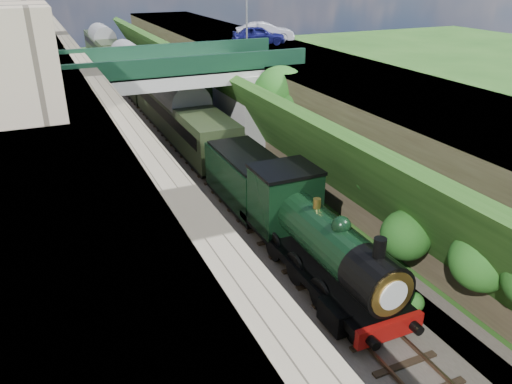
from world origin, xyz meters
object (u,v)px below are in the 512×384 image
at_px(tree, 281,96).
at_px(lamppost, 247,3).
at_px(road_bridge, 186,97).
at_px(car_silver, 265,32).
at_px(car_blue, 259,35).
at_px(locomotive, 317,240).
at_px(tender, 247,182).

distance_m(tree, lamppost, 11.29).
bearing_deg(lamppost, tree, -101.03).
bearing_deg(road_bridge, car_silver, 38.60).
xyz_separation_m(car_blue, locomotive, (-8.11, -23.78, -5.11)).
bearing_deg(tender, car_silver, 62.37).
height_order(car_blue, tender, car_blue).
bearing_deg(car_blue, lamppost, 141.86).
relative_size(tree, locomotive, 0.65).
xyz_separation_m(lamppost, tender, (-6.66, -15.42, -7.95)).
relative_size(tree, tender, 1.10).
xyz_separation_m(car_silver, locomotive, (-9.23, -24.99, -5.17)).
distance_m(car_blue, locomotive, 25.64).
relative_size(tree, car_silver, 1.33).
height_order(road_bridge, locomotive, road_bridge).
xyz_separation_m(lamppost, locomotive, (-6.66, -22.78, -7.67)).
bearing_deg(car_silver, lamppost, 148.78).
height_order(locomotive, tender, locomotive).
bearing_deg(car_silver, car_blue, 155.42).
bearing_deg(locomotive, tender, 90.00).
bearing_deg(car_blue, tree, -179.85).
bearing_deg(car_silver, tree, 177.73).
height_order(car_silver, tender, car_silver).
relative_size(car_silver, locomotive, 0.48).
distance_m(road_bridge, tender, 10.36).
height_order(road_bridge, lamppost, lamppost).
xyz_separation_m(tree, locomotive, (-4.71, -12.81, -2.75)).
bearing_deg(car_silver, tender, 170.43).
height_order(road_bridge, car_blue, car_blue).
xyz_separation_m(road_bridge, car_blue, (8.37, 6.36, 2.93)).
distance_m(tree, locomotive, 13.92).
distance_m(car_blue, car_silver, 1.65).
distance_m(lamppost, tender, 18.58).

